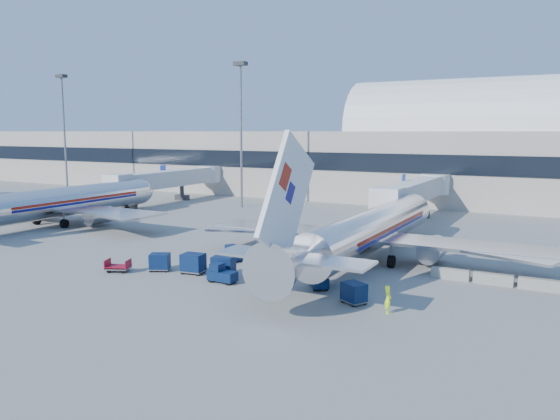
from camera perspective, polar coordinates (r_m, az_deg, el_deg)
The scene contains 21 objects.
ground at distance 51.62m, azimuth -3.19°, elevation -5.21°, with size 260.00×260.00×0.00m, color gray.
terminal at distance 106.56m, azimuth 6.47°, elevation 5.76°, with size 170.00×28.15×21.00m.
airliner_main at distance 50.78m, azimuth 9.16°, elevation -2.16°, with size 32.00×37.26×12.07m.
airliner_mid at distance 75.67m, azimuth -22.38°, elevation 0.72°, with size 32.00×37.26×12.07m.
jetbridge_near at distance 76.29m, azimuth 14.07°, elevation 1.91°, with size 4.40×27.50×6.25m.
jetbridge_mid at distance 95.75m, azimuth -11.07°, elevation 3.23°, with size 4.40×27.50×6.25m.
mast_far_west at distance 112.99m, azimuth -21.68°, elevation 9.06°, with size 2.00×1.20×22.60m.
mast_west at distance 86.30m, azimuth -4.11°, elevation 10.06°, with size 2.00×1.20×22.60m.
barrier_near at distance 46.90m, azimuth 17.36°, elevation -6.39°, with size 3.00×0.55×0.90m, color #9E9E96.
barrier_mid at distance 46.42m, azimuth 21.38°, elevation -6.74°, with size 3.00×0.55×0.90m, color #9E9E96.
barrier_far at distance 46.17m, azimuth 25.47°, elevation -7.05°, with size 3.00×0.55×0.90m, color #9E9E96.
tug_lead at distance 44.13m, azimuth -6.13°, elevation -6.65°, with size 2.32×1.18×1.50m.
tug_right at distance 42.62m, azimuth 4.05°, elevation -7.13°, with size 2.35×2.63×1.55m.
tug_left at distance 50.89m, azimuth -4.61°, elevation -4.57°, with size 2.19×2.76×1.61m.
cart_train_a at distance 45.93m, azimuth -5.93°, elevation -5.80°, with size 2.14×1.80×1.66m.
cart_train_b at distance 47.05m, azimuth -9.06°, elevation -5.49°, with size 2.11×1.71×1.70m.
cart_train_c at distance 48.48m, azimuth -12.44°, elevation -5.29°, with size 2.13×1.95×1.52m.
cart_solo_near at distance 41.56m, azimuth -1.28°, elevation -7.22°, with size 2.30×2.01×1.71m.
cart_solo_far at distance 38.97m, azimuth 7.74°, elevation -8.54°, with size 2.08×1.92×1.48m.
cart_open_red at distance 49.15m, azimuth -16.53°, elevation -5.78°, with size 2.34×2.02×0.53m.
ramp_worker at distance 37.27m, azimuth 11.22°, elevation -9.16°, with size 0.69×0.45×1.88m, color #C7FD1A.
Camera 1 is at (26.47, -42.67, 11.96)m, focal length 35.00 mm.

